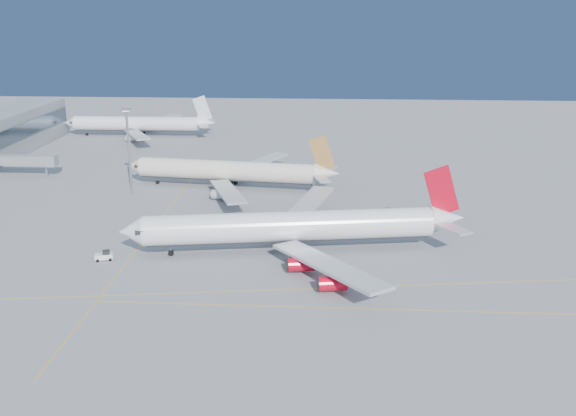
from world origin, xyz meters
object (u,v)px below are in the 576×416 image
object	(u,v)px
pushback_tug	(104,256)
light_mast	(129,145)
airliner_third	(140,124)
airliner_virgin	(297,227)
airliner_etihad	(231,171)

from	to	relation	value
pushback_tug	light_mast	world-z (taller)	light_mast
airliner_third	light_mast	size ratio (longest dim) A/B	2.55
pushback_tug	light_mast	distance (m)	50.57
airliner_virgin	airliner_etihad	distance (m)	54.01
airliner_virgin	airliner_etihad	xyz separation A→B (m)	(-21.63, 49.49, -0.51)
airliner_virgin	light_mast	xyz separation A→B (m)	(-48.59, 40.42, 8.88)
airliner_virgin	airliner_third	world-z (taller)	airliner_virgin
pushback_tug	airliner_third	bearing A→B (deg)	85.41
airliner_virgin	pushback_tug	world-z (taller)	airliner_virgin
pushback_tug	light_mast	size ratio (longest dim) A/B	0.17
airliner_third	light_mast	distance (m)	86.92
airliner_virgin	airliner_etihad	bearing A→B (deg)	104.40
airliner_etihad	pushback_tug	size ratio (longest dim) A/B	15.82
airliner_virgin	airliner_third	bearing A→B (deg)	110.19
pushback_tug	light_mast	bearing A→B (deg)	82.45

